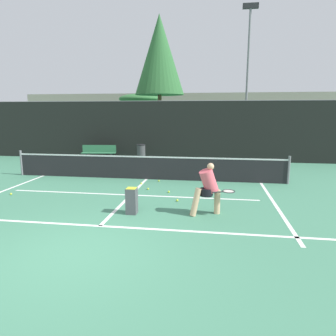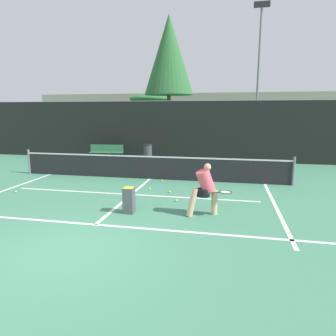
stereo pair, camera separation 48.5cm
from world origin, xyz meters
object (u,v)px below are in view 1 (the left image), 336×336
Objects in this scene: courtside_bench at (99,152)px; player_practicing at (208,188)px; parked_car at (133,141)px; ball_hopper at (132,200)px; trash_bin at (141,153)px.

player_practicing is at bearing -58.93° from courtside_bench.
parked_car is at bearing 76.71° from courtside_bench.
ball_hopper is at bearing 161.54° from player_practicing.
trash_bin is at bearing -11.04° from courtside_bench.
player_practicing is 8.75m from trash_bin.
courtside_bench is 2.48m from trash_bin.
trash_bin is 5.50m from parked_car.
player_practicing is 10.22m from courtside_bench.
player_practicing is 1.45× the size of trash_bin.
player_practicing is 1.97× the size of ball_hopper.
parked_car is (-1.86, 5.18, 0.14)m from trash_bin.
courtside_bench is 1.98× the size of trash_bin.
player_practicing is at bearing 6.33° from ball_hopper.
trash_bin is at bearing 101.77° from ball_hopper.
trash_bin reaches higher than ball_hopper.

